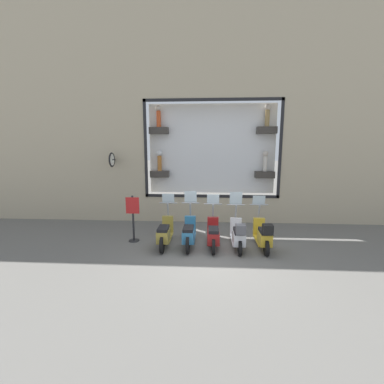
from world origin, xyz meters
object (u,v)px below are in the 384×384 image
Objects in this scene: scooter_teal_3 at (189,233)px; scooter_olive_4 at (165,233)px; scooter_white_1 at (238,235)px; shop_sign_post at (133,217)px; scooter_red_2 at (213,235)px; scooter_yellow_0 at (263,235)px.

scooter_olive_4 is (-0.00, 0.77, -0.01)m from scooter_teal_3.
scooter_white_1 is 3.52m from shop_sign_post.
scooter_teal_3 reaches higher than scooter_red_2.
scooter_red_2 is at bearing -98.73° from shop_sign_post.
scooter_red_2 reaches higher than shop_sign_post.
scooter_teal_3 is 2.00m from shop_sign_post.
scooter_yellow_0 is 0.77m from scooter_white_1.
scooter_olive_4 is (0.07, 3.10, -0.03)m from scooter_yellow_0.
scooter_teal_3 is (0.07, 1.55, -0.01)m from scooter_white_1.
scooter_olive_4 is at bearing 88.75° from scooter_yellow_0.
shop_sign_post is (0.48, 4.24, 0.38)m from scooter_yellow_0.
scooter_white_1 is 1.00× the size of scooter_red_2.
scooter_white_1 is at bearing -91.67° from scooter_olive_4.
scooter_teal_3 reaches higher than scooter_olive_4.
scooter_white_1 is 2.32m from scooter_olive_4.
scooter_yellow_0 is at bearing -91.77° from scooter_teal_3.
scooter_red_2 is (0.07, 0.77, -0.03)m from scooter_white_1.
scooter_teal_3 is (0.07, 2.32, -0.02)m from scooter_yellow_0.
scooter_white_1 is (-0.00, 0.77, -0.00)m from scooter_yellow_0.
scooter_white_1 is 1.14× the size of shop_sign_post.
shop_sign_post is at bearing 78.05° from scooter_teal_3.
scooter_red_2 is 1.14× the size of shop_sign_post.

